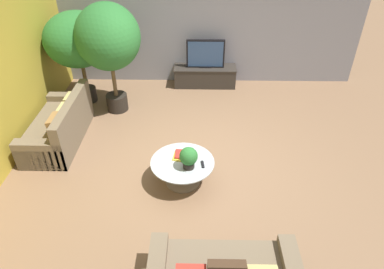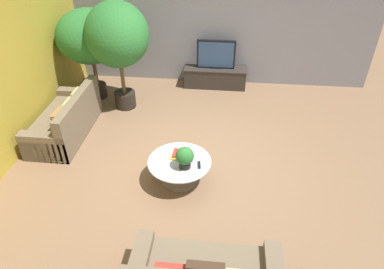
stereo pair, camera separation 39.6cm
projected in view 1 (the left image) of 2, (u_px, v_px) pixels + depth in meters
name	position (u px, v px, depth m)	size (l,w,h in m)	color
ground_plane	(200.00, 162.00, 5.98)	(24.00, 24.00, 0.00)	brown
back_wall_stone	(201.00, 19.00, 7.78)	(7.40, 0.12, 3.00)	gray
media_console	(205.00, 76.00, 8.24)	(1.48, 0.50, 0.47)	#2D2823
television	(205.00, 54.00, 7.92)	(0.88, 0.13, 0.66)	black
coffee_table	(183.00, 168.00, 5.39)	(1.00, 1.00, 0.42)	#756656
couch_by_wall	(60.00, 127.00, 6.35)	(0.84, 1.82, 0.84)	brown
potted_palm_tall	(78.00, 41.00, 6.95)	(1.35, 1.35, 1.98)	black
potted_palm_corner	(108.00, 40.00, 6.54)	(1.25, 1.25, 2.25)	black
potted_plant_tabletop	(189.00, 157.00, 5.10)	(0.28, 0.28, 0.36)	black
book_stack	(181.00, 155.00, 5.43)	(0.24, 0.32, 0.05)	gold
remote_black	(203.00, 164.00, 5.25)	(0.04, 0.16, 0.02)	black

